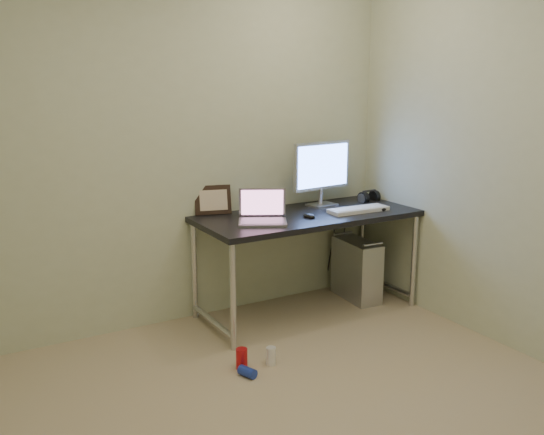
% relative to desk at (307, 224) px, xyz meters
% --- Properties ---
extents(wall_back, '(3.50, 0.02, 2.50)m').
position_rel_desk_xyz_m(wall_back, '(-0.95, 0.35, 0.58)').
color(wall_back, beige).
rests_on(wall_back, ground).
extents(desk, '(1.60, 0.70, 0.75)m').
position_rel_desk_xyz_m(desk, '(0.00, 0.00, 0.00)').
color(desk, black).
rests_on(desk, ground).
extents(tower_computer, '(0.23, 0.46, 0.50)m').
position_rel_desk_xyz_m(tower_computer, '(0.49, 0.04, -0.44)').
color(tower_computer, '#AFB0B4').
rests_on(tower_computer, ground).
extents(cable_a, '(0.01, 0.16, 0.69)m').
position_rel_desk_xyz_m(cable_a, '(0.44, 0.30, -0.27)').
color(cable_a, black).
rests_on(cable_a, ground).
extents(cable_b, '(0.02, 0.11, 0.71)m').
position_rel_desk_xyz_m(cable_b, '(0.53, 0.28, -0.29)').
color(cable_b, black).
rests_on(cable_b, ground).
extents(can_red, '(0.07, 0.07, 0.13)m').
position_rel_desk_xyz_m(can_red, '(-0.84, -0.57, -0.61)').
color(can_red, red).
rests_on(can_red, ground).
extents(can_white, '(0.08, 0.08, 0.11)m').
position_rel_desk_xyz_m(can_white, '(-0.66, -0.61, -0.62)').
color(can_white, white).
rests_on(can_white, ground).
extents(can_blue, '(0.09, 0.12, 0.06)m').
position_rel_desk_xyz_m(can_blue, '(-0.86, -0.67, -0.64)').
color(can_blue, '#1E34A9').
rests_on(can_blue, ground).
extents(laptop, '(0.41, 0.38, 0.22)m').
position_rel_desk_xyz_m(laptop, '(-0.40, -0.06, 0.13)').
color(laptop, '#B4B4BC').
rests_on(laptop, desk).
extents(monitor, '(0.52, 0.17, 0.49)m').
position_rel_desk_xyz_m(monitor, '(0.24, 0.18, 0.36)').
color(monitor, '#B4B4BC').
rests_on(monitor, desk).
extents(keyboard, '(0.47, 0.17, 0.03)m').
position_rel_desk_xyz_m(keyboard, '(0.36, -0.13, 0.09)').
color(keyboard, white).
rests_on(keyboard, desk).
extents(mouse_right, '(0.08, 0.12, 0.04)m').
position_rel_desk_xyz_m(mouse_right, '(0.53, -0.17, 0.10)').
color(mouse_right, black).
rests_on(mouse_right, desk).
extents(mouse_left, '(0.07, 0.11, 0.04)m').
position_rel_desk_xyz_m(mouse_left, '(-0.06, -0.11, 0.10)').
color(mouse_left, black).
rests_on(mouse_left, desk).
extents(headphones, '(0.17, 0.10, 0.11)m').
position_rel_desk_xyz_m(headphones, '(0.67, 0.13, 0.11)').
color(headphones, black).
rests_on(headphones, desk).
extents(picture_frame, '(0.27, 0.14, 0.21)m').
position_rel_desk_xyz_m(picture_frame, '(-0.60, 0.33, 0.18)').
color(picture_frame, black).
rests_on(picture_frame, desk).
extents(webcam, '(0.04, 0.03, 0.13)m').
position_rel_desk_xyz_m(webcam, '(-0.39, 0.26, 0.17)').
color(webcam, silver).
rests_on(webcam, desk).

